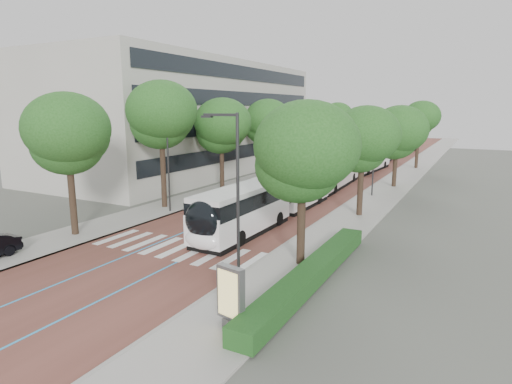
{
  "coord_description": "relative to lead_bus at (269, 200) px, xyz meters",
  "views": [
    {
      "loc": [
        15.88,
        -18.32,
        8.31
      ],
      "look_at": [
        1.75,
        8.06,
        2.4
      ],
      "focal_mm": 30.0,
      "sensor_mm": 36.0,
      "label": 1
    }
  ],
  "objects": [
    {
      "name": "streetlight_far",
      "position": [
        4.45,
        12.64,
        3.19
      ],
      "size": [
        1.82,
        0.2,
        8.0
      ],
      "color": "#2D2D2F",
      "rests_on": "sidewalk_right"
    },
    {
      "name": "lane_line_right",
      "position": [
        -0.57,
        30.64,
        -1.6
      ],
      "size": [
        0.12,
        126.0,
        0.01
      ],
      "primitive_type": "cube",
      "color": "#2A95D5",
      "rests_on": "road"
    },
    {
      "name": "lead_bus",
      "position": [
        0.0,
        0.0,
        0.0
      ],
      "size": [
        2.78,
        18.43,
        3.2
      ],
      "rotation": [
        0.0,
        0.0,
        -0.01
      ],
      "color": "black",
      "rests_on": "ground"
    },
    {
      "name": "bus_queued_2",
      "position": [
        -0.46,
        41.81,
        -0.0
      ],
      "size": [
        3.33,
        12.54,
        3.2
      ],
      "rotation": [
        0.0,
        0.0,
        0.07
      ],
      "color": "white",
      "rests_on": "ground"
    },
    {
      "name": "sidewalk_right",
      "position": [
        5.33,
        30.64,
        -1.57
      ],
      "size": [
        4.0,
        140.0,
        0.12
      ],
      "primitive_type": "cube",
      "color": "#9D9994",
      "rests_on": "ground"
    },
    {
      "name": "bus_queued_0",
      "position": [
        -0.23,
        15.57,
        -0.0
      ],
      "size": [
        2.89,
        12.47,
        3.2
      ],
      "rotation": [
        0.0,
        0.0,
        0.03
      ],
      "color": "white",
      "rests_on": "ground"
    },
    {
      "name": "kerb_left",
      "position": [
        -7.77,
        30.64,
        -1.57
      ],
      "size": [
        0.2,
        140.0,
        0.14
      ],
      "primitive_type": "cube",
      "color": "gray",
      "rests_on": "ground"
    },
    {
      "name": "ground",
      "position": [
        -2.17,
        -9.36,
        -1.63
      ],
      "size": [
        160.0,
        160.0,
        0.0
      ],
      "primitive_type": "plane",
      "color": "#51544C",
      "rests_on": "ground"
    },
    {
      "name": "ad_panel",
      "position": [
        5.83,
        -14.96,
        -0.23
      ],
      "size": [
        1.21,
        0.55,
        2.43
      ],
      "rotation": [
        0.0,
        0.0,
        -0.21
      ],
      "color": "#59595B",
      "rests_on": "sidewalk_right"
    },
    {
      "name": "lamp_post_left",
      "position": [
        -8.27,
        -1.36,
        2.49
      ],
      "size": [
        0.14,
        0.14,
        8.0
      ],
      "primitive_type": "cylinder",
      "color": "#2D2D2F",
      "rests_on": "sidewalk_left"
    },
    {
      "name": "sidewalk_left",
      "position": [
        -9.67,
        30.64,
        -1.57
      ],
      "size": [
        4.0,
        140.0,
        0.12
      ],
      "primitive_type": "cube",
      "color": "#9D9994",
      "rests_on": "ground"
    },
    {
      "name": "trees_left",
      "position": [
        -9.67,
        14.79,
        4.97
      ],
      "size": [
        5.69,
        60.28,
        9.91
      ],
      "color": "black",
      "rests_on": "ground"
    },
    {
      "name": "bus_queued_1",
      "position": [
        0.12,
        28.83,
        -0.0
      ],
      "size": [
        3.35,
        12.54,
        3.2
      ],
      "rotation": [
        0.0,
        0.0,
        -0.07
      ],
      "color": "white",
      "rests_on": "ground"
    },
    {
      "name": "kerb_right",
      "position": [
        3.43,
        30.64,
        -1.57
      ],
      "size": [
        0.2,
        140.0,
        0.14
      ],
      "primitive_type": "cube",
      "color": "gray",
      "rests_on": "ground"
    },
    {
      "name": "road",
      "position": [
        -2.17,
        30.64,
        -1.62
      ],
      "size": [
        11.0,
        140.0,
        0.02
      ],
      "primitive_type": "cube",
      "color": "brown",
      "rests_on": "ground"
    },
    {
      "name": "bus_queued_3",
      "position": [
        0.24,
        55.1,
        -0.0
      ],
      "size": [
        3.04,
        12.49,
        3.2
      ],
      "rotation": [
        0.0,
        0.0,
        -0.04
      ],
      "color": "white",
      "rests_on": "ground"
    },
    {
      "name": "office_building",
      "position": [
        -21.64,
        18.64,
        5.37
      ],
      "size": [
        18.11,
        40.0,
        14.0
      ],
      "color": "#99978E",
      "rests_on": "ground"
    },
    {
      "name": "hedge",
      "position": [
        6.93,
        -9.36,
        -1.11
      ],
      "size": [
        1.2,
        14.0,
        0.8
      ],
      "primitive_type": "cube",
      "color": "#184317",
      "rests_on": "sidewalk_right"
    },
    {
      "name": "zebra_crossing",
      "position": [
        -1.97,
        -8.36,
        -1.6
      ],
      "size": [
        10.55,
        3.6,
        0.01
      ],
      "color": "silver",
      "rests_on": "ground"
    },
    {
      "name": "lane_line_left",
      "position": [
        -3.77,
        30.64,
        -1.6
      ],
      "size": [
        0.12,
        126.0,
        0.01
      ],
      "primitive_type": "cube",
      "color": "#2A95D5",
      "rests_on": "road"
    },
    {
      "name": "trees_right",
      "position": [
        5.53,
        12.0,
        4.22
      ],
      "size": [
        5.78,
        47.16,
        8.67
      ],
      "color": "black",
      "rests_on": "ground"
    },
    {
      "name": "streetlight_near",
      "position": [
        4.45,
        -12.36,
        3.19
      ],
      "size": [
        1.82,
        0.2,
        8.0
      ],
      "color": "#2D2D2F",
      "rests_on": "sidewalk_right"
    }
  ]
}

